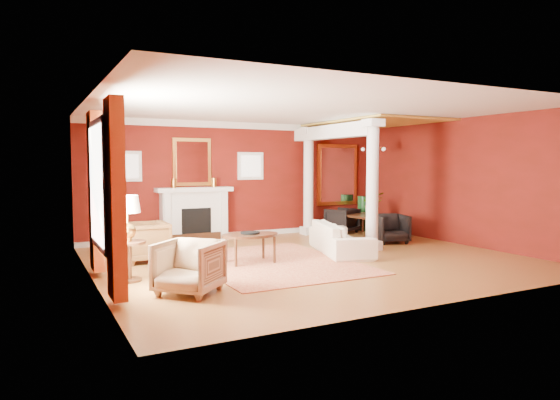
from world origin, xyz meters
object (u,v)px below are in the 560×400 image
armchair_stripe (189,264)px  dining_table (371,220)px  coffee_table (250,236)px  side_table (128,225)px  sofa (341,233)px  armchair_leopard (145,240)px

armchair_stripe → dining_table: dining_table is taller
armchair_stripe → coffee_table: (1.66, 1.61, 0.09)m
coffee_table → side_table: side_table is taller
armchair_stripe → dining_table: bearing=75.9°
armchair_stripe → coffee_table: size_ratio=0.76×
sofa → dining_table: (2.07, 1.65, 0.01)m
sofa → side_table: side_table is taller
armchair_leopard → side_table: side_table is taller
armchair_stripe → side_table: side_table is taller
sofa → armchair_stripe: armchair_stripe is taller
armchair_leopard → side_table: bearing=-19.7°
armchair_leopard → sofa: bearing=78.7°
sofa → coffee_table: bearing=111.3°
armchair_leopard → dining_table: 5.95m
armchair_leopard → coffee_table: bearing=60.4°
armchair_leopard → side_table: size_ratio=0.61×
coffee_table → dining_table: bearing=23.4°
coffee_table → armchair_stripe: bearing=-135.9°
sofa → armchair_stripe: bearing=132.1°
sofa → side_table: 4.48m
armchair_leopard → coffee_table: (1.71, -1.04, 0.09)m
armchair_leopard → armchair_stripe: (0.05, -2.64, 0.00)m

